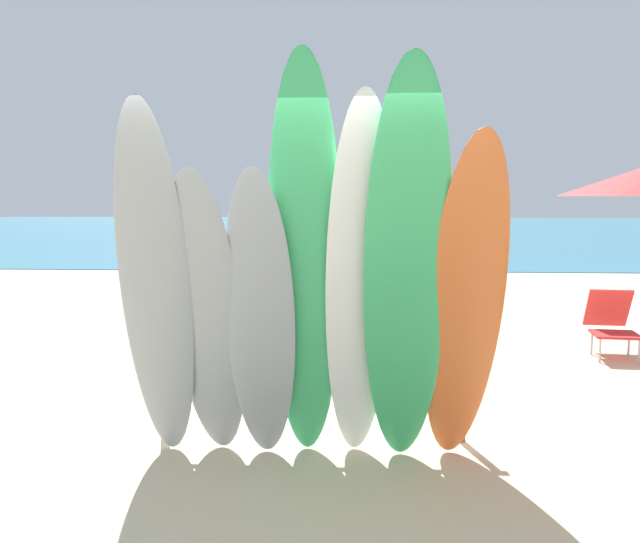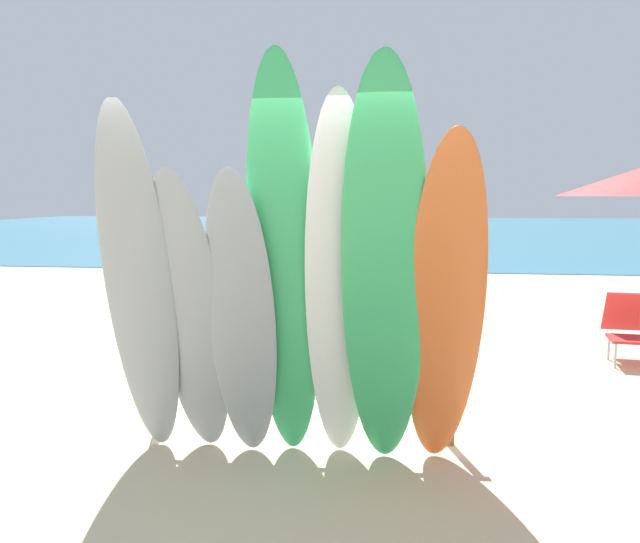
{
  "view_description": "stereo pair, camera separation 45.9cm",
  "coord_description": "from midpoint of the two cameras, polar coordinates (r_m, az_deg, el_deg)",
  "views": [
    {
      "loc": [
        0.34,
        -4.96,
        1.91
      ],
      "look_at": [
        0.0,
        1.28,
        1.18
      ],
      "focal_mm": 36.67,
      "sensor_mm": 36.0,
      "label": 1
    },
    {
      "loc": [
        0.79,
        -4.92,
        1.91
      ],
      "look_at": [
        0.0,
        1.28,
        1.18
      ],
      "focal_mm": 36.67,
      "sensor_mm": 36.0,
      "label": 2
    }
  ],
  "objects": [
    {
      "name": "beachgoer_strolling",
      "position": [
        7.41,
        -3.88,
        -1.46
      ],
      "size": [
        0.39,
        0.55,
        1.49
      ],
      "rotation": [
        0.0,
        0.0,
        4.45
      ],
      "color": "#9E704C",
      "rests_on": "ground"
    },
    {
      "name": "beachgoer_near_rack",
      "position": [
        8.15,
        -8.02,
        -0.18
      ],
      "size": [
        0.43,
        0.62,
        1.64
      ],
      "rotation": [
        0.0,
        0.0,
        1.5
      ],
      "color": "beige",
      "rests_on": "ground"
    },
    {
      "name": "beachgoer_midbeach",
      "position": [
        13.22,
        -0.8,
        2.09
      ],
      "size": [
        0.38,
        0.54,
        1.48
      ],
      "rotation": [
        0.0,
        0.0,
        1.31
      ],
      "color": "beige",
      "rests_on": "ground"
    },
    {
      "name": "ocean_water",
      "position": [
        36.3,
        2.21,
        3.68
      ],
      "size": [
        60.0,
        40.0,
        0.02
      ],
      "primitive_type": "cube",
      "color": "teal",
      "rests_on": "ground"
    },
    {
      "name": "surfboard_rack",
      "position": [
        5.15,
        -3.36,
        -8.45
      ],
      "size": [
        2.46,
        0.07,
        0.75
      ],
      "color": "brown",
      "rests_on": "ground"
    },
    {
      "name": "surfboard_grey_1",
      "position": [
        4.63,
        -12.65,
        -4.18
      ],
      "size": [
        0.56,
        0.77,
        2.1
      ],
      "primitive_type": "ellipsoid",
      "rotation": [
        0.32,
        0.0,
        -0.08
      ],
      "color": "#999EA3",
      "rests_on": "ground"
    },
    {
      "name": "surfboard_grey_0",
      "position": [
        4.6,
        -16.91,
        -1.7
      ],
      "size": [
        0.53,
        0.88,
        2.52
      ],
      "primitive_type": "ellipsoid",
      "rotation": [
        0.3,
        0.0,
        0.06
      ],
      "color": "#999EA3",
      "rests_on": "ground"
    },
    {
      "name": "surfboard_grey_2",
      "position": [
        4.53,
        -8.16,
        -4.31
      ],
      "size": [
        0.49,
        0.67,
        2.1
      ],
      "primitive_type": "ellipsoid",
      "rotation": [
        0.28,
        0.0,
        0.0
      ],
      "color": "#999EA3",
      "rests_on": "ground"
    },
    {
      "name": "surfboard_green_3",
      "position": [
        4.42,
        -4.31,
        0.1
      ],
      "size": [
        0.53,
        0.83,
        2.81
      ],
      "primitive_type": "ellipsoid",
      "rotation": [
        0.26,
        0.0,
        0.04
      ],
      "color": "#38B266",
      "rests_on": "ground"
    },
    {
      "name": "beach_chair_red",
      "position": [
        8.44,
        22.67,
        -4.0
      ],
      "size": [
        0.57,
        0.79,
        0.79
      ],
      "rotation": [
        0.0,
        0.0,
        -0.1
      ],
      "color": "#B7B7BC",
      "rests_on": "ground"
    },
    {
      "name": "ground",
      "position": [
        19.04,
        1.38,
        0.93
      ],
      "size": [
        60.0,
        60.0,
        0.0
      ],
      "primitive_type": "plane",
      "color": "beige"
    },
    {
      "name": "surfboard_green_5",
      "position": [
        4.28,
        4.55,
        -0.47
      ],
      "size": [
        0.57,
        0.9,
        2.75
      ],
      "primitive_type": "ellipsoid",
      "rotation": [
        0.29,
        0.0,
        -0.01
      ],
      "color": "#38B266",
      "rests_on": "ground"
    },
    {
      "name": "beachgoer_by_water",
      "position": [
        12.7,
        -6.61,
        1.94
      ],
      "size": [
        0.46,
        0.39,
        1.51
      ],
      "rotation": [
        0.0,
        0.0,
        3.82
      ],
      "color": "#9E704C",
      "rests_on": "ground"
    },
    {
      "name": "surfboard_orange_6",
      "position": [
        4.42,
        9.65,
        -3.14
      ],
      "size": [
        0.58,
        0.88,
        2.32
      ],
      "primitive_type": "ellipsoid",
      "rotation": [
        0.33,
        0.0,
        0.08
      ],
      "color": "orange",
      "rests_on": "ground"
    },
    {
      "name": "beachgoer_photographing",
      "position": [
        8.12,
        4.47,
        -0.05
      ],
      "size": [
        0.47,
        0.48,
        1.67
      ],
      "rotation": [
        0.0,
        0.0,
        5.48
      ],
      "color": "#9E704C",
      "rests_on": "ground"
    },
    {
      "name": "surfboard_white_4",
      "position": [
        4.41,
        0.49,
        -1.48
      ],
      "size": [
        0.52,
        0.84,
        2.57
      ],
      "primitive_type": "ellipsoid",
      "rotation": [
        0.29,
        0.0,
        0.07
      ],
      "color": "white",
      "rests_on": "ground"
    }
  ]
}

